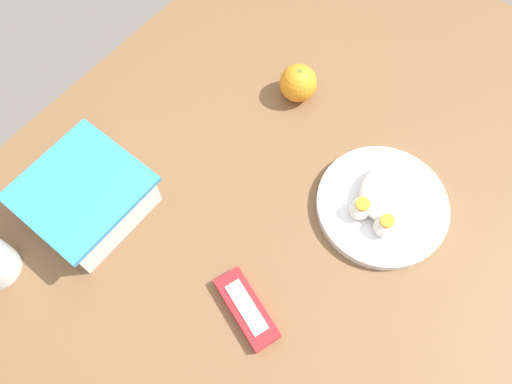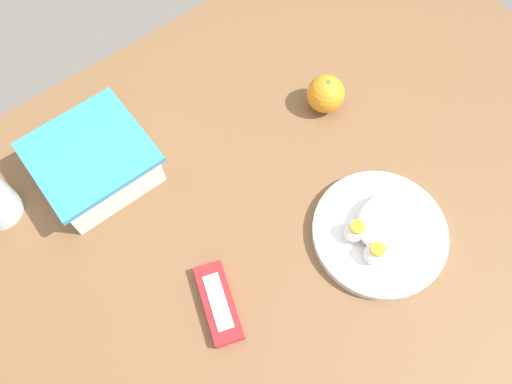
% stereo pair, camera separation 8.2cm
% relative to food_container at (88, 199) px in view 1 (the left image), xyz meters
% --- Properties ---
extents(ground_plane, '(10.00, 10.00, 0.00)m').
position_rel_food_container_xyz_m(ground_plane, '(0.22, -0.24, -0.74)').
color(ground_plane, '#66605B').
extents(table, '(1.29, 0.92, 0.71)m').
position_rel_food_container_xyz_m(table, '(0.22, -0.24, -0.12)').
color(table, brown).
rests_on(table, ground_plane).
extents(food_container, '(0.18, 0.17, 0.08)m').
position_rel_food_container_xyz_m(food_container, '(0.00, 0.00, 0.00)').
color(food_container, white).
rests_on(food_container, table).
extents(orange_fruit, '(0.07, 0.07, 0.07)m').
position_rel_food_container_xyz_m(orange_fruit, '(0.40, -0.13, -0.00)').
color(orange_fruit, orange).
rests_on(orange_fruit, table).
extents(rice_plate, '(0.22, 0.22, 0.06)m').
position_rel_food_container_xyz_m(rice_plate, '(0.31, -0.38, -0.02)').
color(rice_plate, white).
rests_on(rice_plate, table).
extents(candy_bar, '(0.08, 0.13, 0.02)m').
position_rel_food_container_xyz_m(candy_bar, '(0.03, -0.31, -0.03)').
color(candy_bar, red).
rests_on(candy_bar, table).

